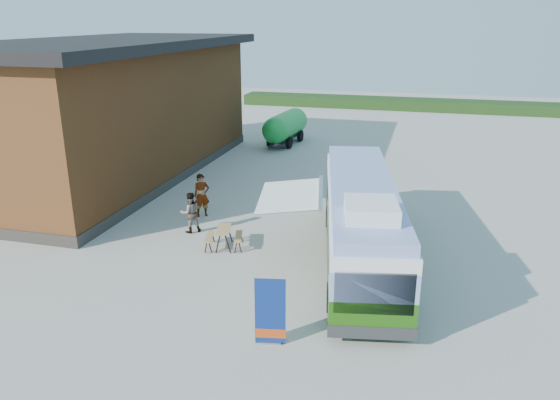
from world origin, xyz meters
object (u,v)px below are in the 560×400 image
(person_b, at_px, (190,212))
(bus, at_px, (361,219))
(banner, at_px, (270,318))
(slurry_tanker, at_px, (286,126))
(picnic_table, at_px, (224,233))
(person_a, at_px, (202,195))

(person_b, bearing_deg, bus, 131.03)
(banner, relative_size, slurry_tanker, 0.33)
(picnic_table, height_order, person_a, person_a)
(person_a, bearing_deg, banner, -91.82)
(picnic_table, bearing_deg, person_b, 132.62)
(person_b, bearing_deg, picnic_table, 107.90)
(banner, xyz_separation_m, person_a, (-5.83, 9.03, 0.17))
(banner, height_order, person_a, banner)
(banner, relative_size, person_b, 1.14)
(bus, height_order, slurry_tanker, bus)
(picnic_table, distance_m, person_a, 3.85)
(bus, height_order, person_b, bus)
(person_b, distance_m, slurry_tanker, 17.22)
(bus, bearing_deg, banner, -116.31)
(bus, bearing_deg, person_a, 147.59)
(banner, xyz_separation_m, picnic_table, (-3.60, 5.92, -0.22))
(banner, distance_m, picnic_table, 6.93)
(banner, height_order, person_b, banner)
(banner, bearing_deg, person_b, 117.19)
(picnic_table, bearing_deg, slurry_tanker, 81.07)
(person_a, height_order, person_b, person_a)
(person_b, height_order, slurry_tanker, slurry_tanker)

